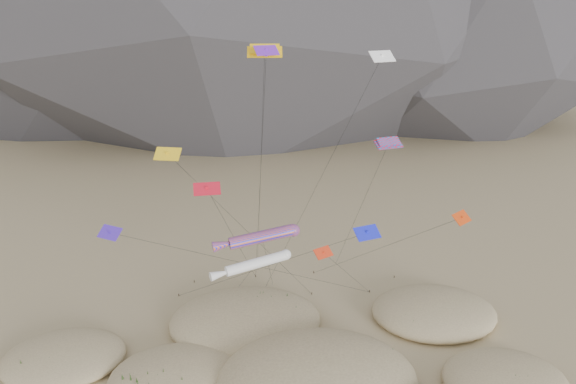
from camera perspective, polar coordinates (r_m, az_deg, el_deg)
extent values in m
ellipsoid|color=#CCB789|center=(50.75, -11.37, -17.99)|extent=(11.27, 9.58, 2.47)
ellipsoid|color=#CCB789|center=(48.80, 2.99, -18.64)|extent=(16.83, 14.30, 4.46)
ellipsoid|color=#CCB789|center=(52.89, 21.16, -17.42)|extent=(10.59, 9.00, 2.16)
ellipsoid|color=#CCB789|center=(57.03, -4.35, -12.87)|extent=(15.01, 12.76, 3.03)
ellipsoid|color=#CCB789|center=(60.20, 14.59, -11.71)|extent=(12.72, 10.81, 2.70)
ellipsoid|color=#CCB789|center=(55.91, -21.83, -15.35)|extent=(10.92, 9.28, 2.11)
ellipsoid|color=black|center=(50.99, 9.49, -17.03)|extent=(2.43, 2.08, 0.73)
ellipsoid|color=black|center=(53.13, 22.81, -17.32)|extent=(2.09, 1.79, 0.63)
ellipsoid|color=black|center=(59.01, -1.53, -11.26)|extent=(3.08, 2.64, 0.92)
ellipsoid|color=black|center=(56.45, 0.43, -12.91)|extent=(2.52, 2.16, 0.76)
ellipsoid|color=black|center=(60.74, 13.90, -11.25)|extent=(2.50, 2.14, 0.75)
ellipsoid|color=black|center=(57.06, 12.33, -13.39)|extent=(2.40, 2.05, 0.72)
ellipsoid|color=black|center=(55.62, -24.00, -15.84)|extent=(2.48, 2.12, 0.74)
ellipsoid|color=black|center=(54.35, -22.54, -16.64)|extent=(1.76, 1.51, 0.53)
cylinder|color=#3F2D1E|center=(63.37, -2.46, -9.85)|extent=(0.08, 0.08, 0.30)
cylinder|color=#3F2D1E|center=(66.21, -3.30, -8.50)|extent=(0.08, 0.08, 0.30)
cylinder|color=#3F2D1E|center=(62.59, 2.44, -10.24)|extent=(0.08, 0.08, 0.30)
cylinder|color=#3F2D1E|center=(67.01, 2.63, -8.13)|extent=(0.08, 0.08, 0.30)
cylinder|color=#3F2D1E|center=(63.60, 8.29, -9.94)|extent=(0.08, 0.08, 0.30)
cylinder|color=#3F2D1E|center=(65.82, -9.51, -8.94)|extent=(0.08, 0.08, 0.30)
cylinder|color=#3F2D1E|center=(67.03, 10.74, -8.47)|extent=(0.08, 0.08, 0.30)
cylinder|color=#3F2D1E|center=(63.38, -11.04, -10.22)|extent=(0.08, 0.08, 0.30)
cylinder|color=orange|center=(50.35, -2.66, -4.55)|extent=(6.14, 2.03, 1.71)
sphere|color=orange|center=(51.01, 0.58, -3.91)|extent=(1.15, 1.15, 1.15)
cone|color=orange|center=(49.83, -6.32, -5.29)|extent=(2.60, 1.36, 1.23)
cylinder|color=black|center=(57.37, -2.03, -7.29)|extent=(2.12, 10.37, 10.67)
cylinder|color=silver|center=(48.53, -3.20, -7.23)|extent=(5.62, 2.56, 1.28)
sphere|color=silver|center=(49.45, -0.22, -6.38)|extent=(0.93, 0.93, 0.93)
cone|color=silver|center=(47.70, -6.62, -8.21)|extent=(2.41, 1.46, 0.95)
cylinder|color=black|center=(56.23, -4.33, -8.67)|extent=(1.29, 12.65, 9.36)
cube|color=#EFB30C|center=(45.89, -2.38, 14.03)|extent=(2.88, 1.41, 0.82)
cube|color=#EFB30C|center=(45.87, -2.38, 14.29)|extent=(2.44, 1.12, 0.80)
cylinder|color=black|center=(56.00, -2.84, 0.96)|extent=(0.28, 15.01, 26.80)
cube|color=red|center=(49.03, 10.17, 4.82)|extent=(2.57, 1.51, 0.66)
cube|color=red|center=(48.98, 10.19, 5.07)|extent=(2.17, 1.23, 0.66)
cylinder|color=black|center=(58.92, 7.08, -2.26)|extent=(0.62, 15.52, 19.00)
cube|color=#4420BF|center=(46.66, -17.65, -3.96)|extent=(2.14, 1.91, 0.80)
cube|color=#4420BF|center=(46.71, -17.64, -4.13)|extent=(0.34, 0.35, 0.66)
cylinder|color=black|center=(53.73, -2.74, -7.64)|extent=(24.91, 10.74, 13.26)
cube|color=red|center=(43.23, 3.61, -6.17)|extent=(1.65, 1.34, 0.63)
cube|color=red|center=(43.30, 3.60, -6.35)|extent=(0.26, 0.27, 0.50)
cylinder|color=black|center=(53.37, 6.38, -8.47)|extent=(8.52, 14.92, 12.40)
cube|color=white|center=(48.12, 9.55, 13.44)|extent=(2.29, 1.55, 0.84)
cube|color=white|center=(48.14, 9.54, 13.26)|extent=(0.31, 0.32, 0.71)
cylinder|color=black|center=(54.34, 2.68, 0.13)|extent=(9.25, 9.46, 26.25)
cube|color=#1920DC|center=(47.61, 8.05, -4.12)|extent=(2.43, 1.70, 0.85)
cube|color=#1920DC|center=(47.67, 8.05, -4.29)|extent=(0.33, 0.32, 0.75)
cylinder|color=black|center=(54.70, -2.80, -7.76)|extent=(16.92, 13.35, 12.19)
cube|color=gold|center=(48.74, -12.14, 3.80)|extent=(2.44, 1.69, 0.89)
cube|color=gold|center=(48.77, -12.13, 3.63)|extent=(0.34, 0.35, 0.75)
cylinder|color=black|center=(54.84, -3.99, -4.18)|extent=(13.93, 6.62, 18.29)
cube|color=purple|center=(44.84, -2.21, 14.18)|extent=(2.05, 1.42, 0.71)
cube|color=purple|center=(44.85, -2.20, 13.99)|extent=(0.27, 0.26, 0.64)
cylinder|color=black|center=(54.50, -2.87, 0.58)|extent=(0.17, 14.03, 26.96)
cube|color=red|center=(48.75, 17.23, -2.51)|extent=(2.02, 1.80, 0.79)
cube|color=red|center=(48.80, 17.22, -2.68)|extent=(0.34, 0.35, 0.62)
cylinder|color=black|center=(57.38, 8.80, -5.86)|extent=(9.03, 17.68, 13.57)
cube|color=red|center=(43.54, -8.24, 0.33)|extent=(2.11, 1.19, 0.71)
cube|color=red|center=(43.59, -8.23, 0.14)|extent=(0.25, 0.19, 0.72)
cylinder|color=black|center=(54.69, -5.27, -5.05)|extent=(4.95, 17.23, 16.95)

